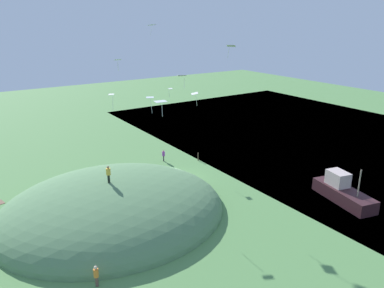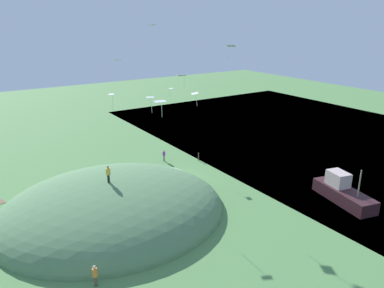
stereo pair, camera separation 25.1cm
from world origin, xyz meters
The scene contains 17 objects.
ground_plane centered at (0.00, 0.00, 0.00)m, with size 160.00×160.00×0.00m, color #538547.
lake_water centered at (-30.28, 0.00, -0.20)m, with size 48.77×80.00×0.40m, color #376187.
grass_hill centered at (10.62, 3.50, 0.00)m, with size 24.18×21.85×7.01m, color #547D51.
boat_on_lake centered at (-12.02, 15.25, 1.04)m, with size 4.09×8.12×4.54m.
person_walking_path centered at (10.82, 3.57, 4.64)m, with size 0.64×0.64×1.83m.
person_on_hilltop centered at (16.16, 13.89, 1.16)m, with size 0.54×0.54×1.83m.
person_watching_kites centered at (-1.38, -6.73, 1.06)m, with size 0.50×0.50×1.69m.
kite_0 centered at (-0.36, -7.11, 18.77)m, with size 1.40×1.25×1.40m.
kite_1 centered at (1.76, 3.41, 13.67)m, with size 1.14×0.96×1.45m.
kite_2 centered at (9.36, 2.15, 12.16)m, with size 0.85×0.95×1.76m.
kite_3 centered at (-0.44, 2.66, 11.39)m, with size 1.20×1.33×1.52m.
kite_4 centered at (4.39, 0.92, 11.11)m, with size 1.00×0.89×1.92m.
kite_5 centered at (9.63, 4.94, 15.89)m, with size 0.67×0.56×1.04m.
kite_6 centered at (-3.66, -8.35, 10.01)m, with size 0.72×0.88×1.29m.
kite_7 centered at (-1.80, 7.19, 16.85)m, with size 1.02×1.07×1.35m.
kite_8 centered at (6.44, 7.05, 12.04)m, with size 1.23×0.92×1.53m.
mooring_post centered at (-5.67, -4.18, 0.58)m, with size 0.14×0.14×1.17m, color brown.
Camera 1 is at (23.38, 37.83, 19.44)m, focal length 35.19 mm.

